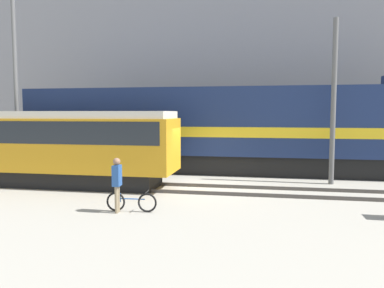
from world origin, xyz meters
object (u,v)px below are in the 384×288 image
(streetcar, at_px, (31,143))
(bicycle, at_px, (131,202))
(person, at_px, (117,179))
(utility_pole_left, at_px, (16,77))
(utility_pole_center, at_px, (333,102))
(freight_locomotive, at_px, (230,128))

(streetcar, xyz_separation_m, bicycle, (5.87, -3.58, -1.52))
(streetcar, relative_size, person, 7.39)
(person, bearing_deg, utility_pole_left, 141.63)
(bicycle, xyz_separation_m, utility_pole_center, (7.08, 6.02, 3.28))
(person, bearing_deg, bicycle, 23.10)
(freight_locomotive, height_order, utility_pole_left, utility_pole_left)
(freight_locomotive, distance_m, utility_pole_center, 5.41)
(streetcar, height_order, bicycle, streetcar)
(freight_locomotive, xyz_separation_m, bicycle, (-2.42, -8.46, -2.01))
(person, xyz_separation_m, utility_pole_center, (7.49, 6.19, 2.53))
(person, bearing_deg, freight_locomotive, 71.89)
(streetcar, relative_size, bicycle, 7.80)
(utility_pole_center, bearing_deg, streetcar, -169.34)
(freight_locomotive, relative_size, person, 12.44)
(bicycle, xyz_separation_m, utility_pole_left, (-8.23, 6.02, 4.62))
(freight_locomotive, distance_m, streetcar, 9.63)
(bicycle, height_order, person, person)
(streetcar, distance_m, bicycle, 7.04)
(streetcar, bearing_deg, bicycle, -31.43)
(person, bearing_deg, streetcar, 145.48)
(utility_pole_left, relative_size, utility_pole_center, 1.37)
(person, height_order, utility_pole_center, utility_pole_center)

